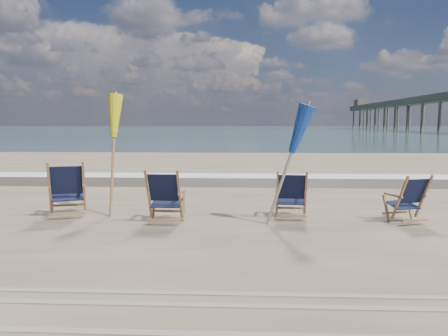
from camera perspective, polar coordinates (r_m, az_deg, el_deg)
The scene contains 10 objects.
ocean at distance 134.70m, azimuth 2.55°, elevation 5.14°, with size 400.00×400.00×0.00m, color #37575C.
surf_foam at distance 15.10m, azimuth 1.10°, elevation -1.00°, with size 200.00×1.40×0.01m, color silver.
wet_sand_strip at distance 13.61m, azimuth 0.92°, elevation -1.77°, with size 200.00×2.60×0.00m, color #42362A.
tire_tracks at distance 4.31m, azimuth -3.33°, elevation -19.01°, with size 80.00×1.30×0.01m, color gray, non-canonical shape.
beach_chair_0 at distance 8.87m, azimuth -17.83°, elevation -2.60°, with size 0.71×0.80×1.11m, color black, non-canonical shape.
beach_chair_1 at distance 7.86m, azimuth -5.82°, elevation -3.76°, with size 0.65×0.73×1.01m, color black, non-canonical shape.
beach_chair_2 at distance 8.34m, azimuth 10.61°, elevation -3.50°, with size 0.61×0.68×0.95m, color black, non-canonical shape.
beach_chair_3 at distance 8.70m, azimuth 24.63°, elevation -3.66°, with size 0.58×0.66×0.91m, color black, non-canonical shape.
umbrella_yellow at distance 8.86m, azimuth -14.43°, elevation 5.90°, with size 0.30×0.30×2.39m.
umbrella_blue at distance 7.67m, azimuth 8.07°, elevation 4.81°, with size 0.30×0.30×2.21m.
Camera 1 is at (0.42, -6.69, 1.82)m, focal length 35.00 mm.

